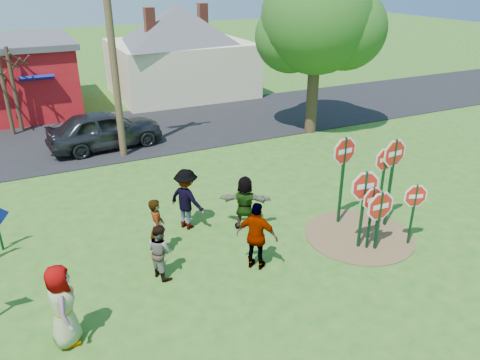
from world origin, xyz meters
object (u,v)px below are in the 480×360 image
object	(u,v)px
stop_sign_c	(384,169)
stop_sign_d	(393,161)
person_a	(62,306)
suv	(105,129)
stop_sign_a	(364,193)
leafy_tree	(319,24)
utility_pole	(111,37)
person_b	(157,227)
stop_sign_b	(344,159)

from	to	relation	value
stop_sign_c	stop_sign_d	size ratio (longest dim) A/B	0.92
stop_sign_c	person_a	xyz separation A→B (m)	(-9.17, -1.01, -0.98)
stop_sign_c	suv	size ratio (longest dim) A/B	0.56
stop_sign_a	leafy_tree	xyz separation A→B (m)	(4.65, 9.36, 3.30)
suv	utility_pole	world-z (taller)	utility_pole
person_a	leafy_tree	bearing A→B (deg)	-49.05
stop_sign_a	stop_sign_d	size ratio (longest dim) A/B	0.84
stop_sign_a	stop_sign_c	world-z (taller)	stop_sign_c
stop_sign_c	stop_sign_d	world-z (taller)	stop_sign_d
stop_sign_d	person_b	distance (m)	7.01
stop_sign_a	stop_sign_b	size ratio (longest dim) A/B	0.84
suv	leafy_tree	distance (m)	10.56
suv	stop_sign_a	bearing A→B (deg)	-162.33
person_b	leafy_tree	distance (m)	12.94
stop_sign_a	stop_sign_d	bearing A→B (deg)	30.96
person_a	leafy_tree	xyz separation A→B (m)	(12.58, 9.68, 4.07)
stop_sign_a	stop_sign_b	world-z (taller)	stop_sign_b
stop_sign_c	stop_sign_a	bearing A→B (deg)	-150.96
leafy_tree	stop_sign_b	bearing A→B (deg)	-118.50
stop_sign_d	suv	size ratio (longest dim) A/B	0.61
person_b	suv	xyz separation A→B (m)	(0.35, 9.20, 0.02)
stop_sign_c	leafy_tree	world-z (taller)	leafy_tree
stop_sign_d	suv	world-z (taller)	stop_sign_d
stop_sign_d	stop_sign_b	bearing A→B (deg)	143.26
suv	stop_sign_c	bearing A→B (deg)	-155.70
stop_sign_b	stop_sign_d	bearing A→B (deg)	-37.33
stop_sign_b	utility_pole	xyz separation A→B (m)	(-4.75, 8.63, 2.74)
person_b	utility_pole	world-z (taller)	utility_pole
stop_sign_c	person_a	world-z (taller)	stop_sign_c
leafy_tree	suv	bearing A→B (deg)	168.47
utility_pole	leafy_tree	bearing A→B (deg)	-4.23
stop_sign_d	suv	bearing A→B (deg)	116.87
stop_sign_a	leafy_tree	bearing A→B (deg)	71.80
stop_sign_c	suv	distance (m)	12.30
suv	utility_pole	xyz separation A→B (m)	(0.45, -1.27, 4.01)
stop_sign_b	person_a	distance (m)	8.53
person_a	person_b	distance (m)	3.64
person_a	person_b	xyz separation A→B (m)	(2.71, 2.42, -0.10)
suv	leafy_tree	bearing A→B (deg)	-107.14
stop_sign_a	suv	xyz separation A→B (m)	(-4.86, 11.30, -0.84)
stop_sign_b	person_a	xyz separation A→B (m)	(-8.26, -1.73, -1.20)
stop_sign_d	person_a	world-z (taller)	stop_sign_d
stop_sign_b	suv	distance (m)	11.25
stop_sign_d	suv	distance (m)	12.49
stop_sign_b	suv	size ratio (longest dim) A/B	0.61
stop_sign_d	person_b	xyz separation A→B (m)	(-6.74, 1.46, -1.29)
stop_sign_d	utility_pole	bearing A→B (deg)	118.25
leafy_tree	stop_sign_d	bearing A→B (deg)	-109.75
utility_pole	stop_sign_a	bearing A→B (deg)	-66.26
stop_sign_c	leafy_tree	bearing A→B (deg)	69.05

